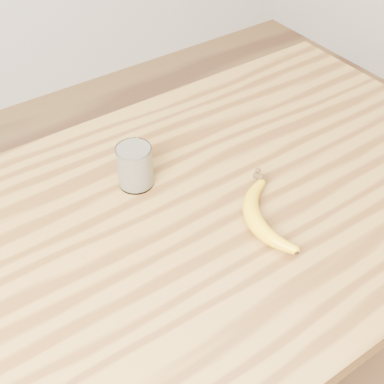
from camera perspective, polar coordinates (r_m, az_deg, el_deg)
table at (r=1.17m, az=3.52°, el=-5.11°), size 1.20×0.80×0.90m
smoothie_glass at (r=1.09m, az=-6.11°, el=2.80°), size 0.07×0.07×0.09m
banana at (r=1.02m, az=6.52°, el=-2.83°), size 0.20×0.29×0.03m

